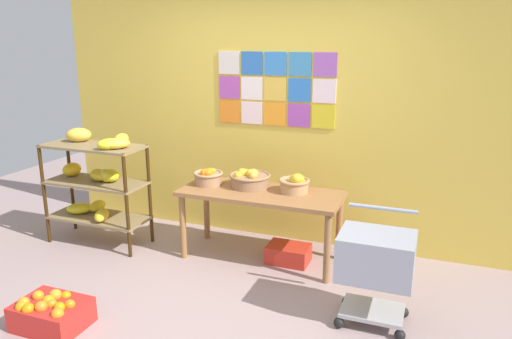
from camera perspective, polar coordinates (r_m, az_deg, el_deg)
name	(u,v)px	position (r m, az deg, el deg)	size (l,w,h in m)	color
ground	(200,314)	(3.98, -6.57, -16.49)	(9.34, 9.34, 0.00)	gray
back_wall_with_art	(272,113)	(5.00, 1.95, 6.70)	(4.82, 0.07, 2.68)	gold
banana_shelf_unit	(97,177)	(5.23, -18.23, -0.86)	(1.05, 0.50, 1.19)	#37210A
display_table	(261,200)	(4.60, 0.58, -3.62)	(1.53, 0.63, 0.68)	#96633A
fruit_basket_left	(249,179)	(4.70, -0.77, -1.10)	(0.40, 0.40, 0.18)	#976E4E
fruit_basket_back_left	(208,177)	(4.79, -5.65, -0.83)	(0.29, 0.29, 0.17)	#A97D57
fruit_basket_right	(295,183)	(4.54, 4.61, -1.59)	(0.29, 0.29, 0.19)	tan
produce_crate_under_table	(288,254)	(4.73, 3.81, -9.84)	(0.40, 0.28, 0.17)	red
orange_crate_foreground	(51,313)	(4.04, -22.96, -15.24)	(0.51, 0.38, 0.26)	red
shopping_cart	(376,260)	(3.71, 13.91, -10.33)	(0.54, 0.46, 0.85)	black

